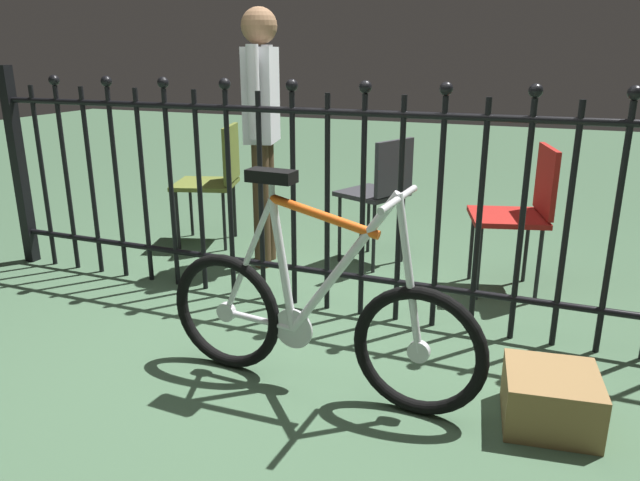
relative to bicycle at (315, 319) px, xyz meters
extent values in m
plane|color=#416044|center=(-0.24, 0.15, -0.32)|extent=(20.00, 20.00, 0.00)
cylinder|color=black|center=(-2.45, 0.80, 0.27)|extent=(0.03, 0.03, 1.19)
sphere|color=black|center=(-2.45, 0.80, 0.90)|extent=(0.06, 0.06, 0.06)
cylinder|color=black|center=(-2.25, 0.80, 0.27)|extent=(0.03, 0.03, 1.19)
cylinder|color=black|center=(-2.05, 0.80, 0.27)|extent=(0.03, 0.03, 1.19)
sphere|color=black|center=(-2.05, 0.80, 0.90)|extent=(0.06, 0.06, 0.06)
cylinder|color=black|center=(-1.85, 0.80, 0.27)|extent=(0.03, 0.03, 1.19)
cylinder|color=black|center=(-1.65, 0.80, 0.27)|extent=(0.03, 0.03, 1.19)
sphere|color=black|center=(-1.65, 0.80, 0.90)|extent=(0.06, 0.06, 0.06)
cylinder|color=black|center=(-1.45, 0.80, 0.27)|extent=(0.03, 0.03, 1.19)
cylinder|color=black|center=(-1.25, 0.80, 0.27)|extent=(0.03, 0.03, 1.19)
sphere|color=black|center=(-1.25, 0.80, 0.90)|extent=(0.06, 0.06, 0.06)
cylinder|color=black|center=(-1.06, 0.80, 0.27)|extent=(0.03, 0.03, 1.19)
cylinder|color=black|center=(-0.86, 0.80, 0.27)|extent=(0.03, 0.03, 1.19)
sphere|color=black|center=(-0.86, 0.80, 0.90)|extent=(0.06, 0.06, 0.06)
cylinder|color=black|center=(-0.66, 0.80, 0.27)|extent=(0.03, 0.03, 1.19)
cylinder|color=black|center=(-0.46, 0.80, 0.27)|extent=(0.03, 0.03, 1.19)
sphere|color=black|center=(-0.46, 0.80, 0.90)|extent=(0.06, 0.06, 0.06)
cylinder|color=black|center=(-0.26, 0.80, 0.27)|extent=(0.03, 0.03, 1.19)
cylinder|color=black|center=(-0.06, 0.80, 0.27)|extent=(0.03, 0.03, 1.19)
sphere|color=black|center=(-0.06, 0.80, 0.90)|extent=(0.06, 0.06, 0.06)
cylinder|color=black|center=(0.14, 0.80, 0.27)|extent=(0.03, 0.03, 1.19)
cylinder|color=black|center=(0.34, 0.80, 0.27)|extent=(0.03, 0.03, 1.19)
sphere|color=black|center=(0.34, 0.80, 0.90)|extent=(0.06, 0.06, 0.06)
cylinder|color=black|center=(0.54, 0.80, 0.27)|extent=(0.03, 0.03, 1.19)
cylinder|color=black|center=(0.74, 0.80, 0.27)|extent=(0.03, 0.03, 1.19)
sphere|color=black|center=(0.74, 0.80, 0.90)|extent=(0.06, 0.06, 0.06)
cylinder|color=black|center=(0.94, 0.80, 0.27)|extent=(0.03, 0.03, 1.19)
cylinder|color=black|center=(1.14, 0.80, 0.27)|extent=(0.03, 0.03, 1.19)
sphere|color=black|center=(1.14, 0.80, 0.90)|extent=(0.06, 0.06, 0.06)
cylinder|color=black|center=(-0.24, 0.80, -0.11)|extent=(4.43, 0.04, 0.04)
cylinder|color=black|center=(-0.24, 0.80, 0.77)|extent=(4.43, 0.04, 0.04)
cube|color=black|center=(-2.45, 0.80, 0.33)|extent=(0.07, 0.07, 1.31)
torus|color=black|center=(-0.44, 0.02, -0.05)|extent=(0.54, 0.08, 0.54)
cylinder|color=silver|center=(-0.44, 0.02, -0.05)|extent=(0.09, 0.03, 0.09)
torus|color=black|center=(0.45, -0.02, -0.05)|extent=(0.54, 0.08, 0.54)
cylinder|color=silver|center=(0.45, -0.02, -0.05)|extent=(0.09, 0.03, 0.09)
cylinder|color=silver|center=(0.12, -0.01, 0.25)|extent=(0.47, 0.06, 0.65)
cylinder|color=#EA5914|center=(0.04, 0.00, 0.45)|extent=(0.47, 0.06, 0.14)
cylinder|color=silver|center=(-0.15, 0.01, 0.22)|extent=(0.13, 0.04, 0.57)
cylinder|color=silver|center=(-0.27, 0.01, -0.06)|extent=(0.34, 0.05, 0.04)
cylinder|color=silver|center=(-0.32, 0.02, 0.22)|extent=(0.27, 0.04, 0.56)
cylinder|color=silver|center=(0.39, -0.02, 0.26)|extent=(0.14, 0.04, 0.63)
cylinder|color=silver|center=(0.34, -0.02, 0.56)|extent=(0.03, 0.03, 0.02)
cylinder|color=silver|center=(0.34, -0.02, 0.55)|extent=(0.05, 0.40, 0.03)
cylinder|color=silver|center=(-0.19, 0.01, 0.53)|extent=(0.03, 0.03, 0.07)
cube|color=black|center=(-0.19, 0.01, 0.59)|extent=(0.20, 0.10, 0.05)
cylinder|color=silver|center=(-0.10, 0.01, -0.06)|extent=(0.18, 0.02, 0.18)
cylinder|color=black|center=(0.51, 1.24, -0.10)|extent=(0.02, 0.02, 0.44)
cylinder|color=black|center=(0.42, 1.56, -0.10)|extent=(0.02, 0.02, 0.44)
cylinder|color=black|center=(0.83, 1.33, -0.10)|extent=(0.02, 0.02, 0.44)
cylinder|color=black|center=(0.74, 1.65, -0.10)|extent=(0.02, 0.02, 0.44)
cube|color=#A51E19|center=(0.63, 1.45, 0.14)|extent=(0.51, 0.51, 0.03)
cube|color=#A51E19|center=(0.82, 1.50, 0.36)|extent=(0.13, 0.39, 0.39)
cylinder|color=black|center=(-1.65, 1.39, -0.10)|extent=(0.02, 0.02, 0.44)
cylinder|color=black|center=(-1.75, 1.72, -0.10)|extent=(0.02, 0.02, 0.44)
cylinder|color=black|center=(-1.32, 1.49, -0.10)|extent=(0.02, 0.02, 0.44)
cylinder|color=black|center=(-1.42, 1.82, -0.10)|extent=(0.02, 0.02, 0.44)
cube|color=olive|center=(-1.53, 1.61, 0.13)|extent=(0.54, 0.54, 0.03)
cube|color=olive|center=(-1.34, 1.67, 0.36)|extent=(0.15, 0.40, 0.40)
cylinder|color=black|center=(-0.46, 1.57, -0.09)|extent=(0.02, 0.02, 0.47)
cylinder|color=black|center=(-0.34, 1.85, -0.09)|extent=(0.02, 0.02, 0.47)
cylinder|color=black|center=(-0.18, 1.45, -0.09)|extent=(0.02, 0.02, 0.47)
cylinder|color=black|center=(-0.07, 1.73, -0.09)|extent=(0.02, 0.02, 0.47)
cube|color=#2D2D33|center=(-0.26, 1.65, 0.16)|extent=(0.49, 0.49, 0.03)
cube|color=#2D2D33|center=(-0.10, 1.58, 0.36)|extent=(0.17, 0.34, 0.35)
cylinder|color=#4C3823|center=(-0.91, 1.29, 0.09)|extent=(0.11, 0.11, 0.83)
cylinder|color=#4C3823|center=(-0.95, 1.45, 0.09)|extent=(0.11, 0.11, 0.83)
cube|color=silver|center=(-0.93, 1.37, 0.80)|extent=(0.25, 0.33, 0.59)
cylinder|color=silver|center=(-0.88, 1.17, 0.83)|extent=(0.08, 0.08, 0.56)
cylinder|color=silver|center=(-0.98, 1.56, 0.83)|extent=(0.08, 0.08, 0.56)
sphere|color=#8C6647|center=(-0.93, 1.37, 1.22)|extent=(0.22, 0.22, 0.22)
cube|color=olive|center=(0.94, 0.10, -0.22)|extent=(0.39, 0.39, 0.21)
camera|label=1|loc=(0.87, -2.12, 1.06)|focal=33.70mm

